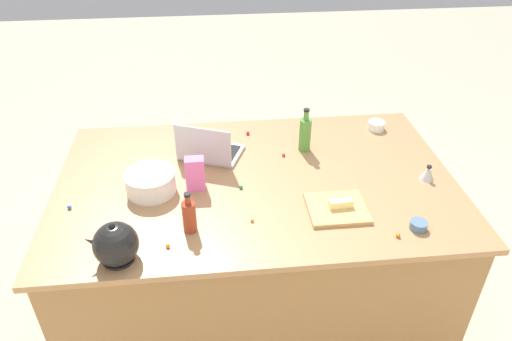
# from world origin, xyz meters

# --- Properties ---
(ground_plane) EXTENTS (12.00, 12.00, 0.00)m
(ground_plane) POSITION_xyz_m (0.00, 0.00, 0.00)
(ground_plane) COLOR #B7A88E
(island_counter) EXTENTS (1.97, 1.23, 0.90)m
(island_counter) POSITION_xyz_m (0.00, 0.00, 0.45)
(island_counter) COLOR olive
(island_counter) RESTS_ON ground
(laptop) EXTENTS (0.37, 0.33, 0.22)m
(laptop) POSITION_xyz_m (0.23, -0.22, 0.95)
(laptop) COLOR #B7B7BC
(laptop) RESTS_ON island_counter
(mixing_bowl_large) EXTENTS (0.24, 0.24, 0.11)m
(mixing_bowl_large) POSITION_xyz_m (0.51, 0.05, 0.96)
(mixing_bowl_large) COLOR white
(mixing_bowl_large) RESTS_ON island_counter
(bottle_soy) EXTENTS (0.06, 0.06, 0.20)m
(bottle_soy) POSITION_xyz_m (0.32, 0.35, 0.98)
(bottle_soy) COLOR maroon
(bottle_soy) RESTS_ON island_counter
(bottle_olive) EXTENTS (0.06, 0.06, 0.25)m
(bottle_olive) POSITION_xyz_m (-0.29, -0.25, 1.00)
(bottle_olive) COLOR #4C8C38
(bottle_olive) RESTS_ON island_counter
(kettle) EXTENTS (0.21, 0.18, 0.20)m
(kettle) POSITION_xyz_m (0.61, 0.50, 0.98)
(kettle) COLOR black
(kettle) RESTS_ON island_counter
(cutting_board) EXTENTS (0.27, 0.24, 0.02)m
(cutting_board) POSITION_xyz_m (-0.34, 0.28, 0.91)
(cutting_board) COLOR tan
(cutting_board) RESTS_ON island_counter
(butter_stick_left) EXTENTS (0.11, 0.04, 0.04)m
(butter_stick_left) POSITION_xyz_m (-0.35, 0.28, 0.94)
(butter_stick_left) COLOR #F4E58C
(butter_stick_left) RESTS_ON cutting_board
(ramekin_small) EXTENTS (0.10, 0.10, 0.05)m
(ramekin_small) POSITION_xyz_m (-0.75, -0.43, 0.92)
(ramekin_small) COLOR white
(ramekin_small) RESTS_ON island_counter
(ramekin_medium) EXTENTS (0.07, 0.07, 0.04)m
(ramekin_medium) POSITION_xyz_m (-0.66, 0.45, 0.92)
(ramekin_medium) COLOR slate
(ramekin_medium) RESTS_ON island_counter
(kitchen_timer) EXTENTS (0.07, 0.07, 0.08)m
(kitchen_timer) POSITION_xyz_m (-0.85, 0.09, 0.94)
(kitchen_timer) COLOR #B2B2B7
(kitchen_timer) RESTS_ON island_counter
(candy_bag) EXTENTS (0.09, 0.06, 0.17)m
(candy_bag) POSITION_xyz_m (0.30, 0.05, 0.99)
(candy_bag) COLOR pink
(candy_bag) RESTS_ON island_counter
(candy_0) EXTENTS (0.02, 0.02, 0.02)m
(candy_0) POSITION_xyz_m (0.08, 0.07, 0.91)
(candy_0) COLOR green
(candy_0) RESTS_ON island_counter
(candy_1) EXTENTS (0.01, 0.01, 0.01)m
(candy_1) POSITION_xyz_m (0.05, 0.33, 0.91)
(candy_1) COLOR orange
(candy_1) RESTS_ON island_counter
(candy_2) EXTENTS (0.02, 0.02, 0.02)m
(candy_2) POSITION_xyz_m (-0.55, 0.49, 0.91)
(candy_2) COLOR orange
(candy_2) RESTS_ON island_counter
(candy_3) EXTENTS (0.02, 0.02, 0.02)m
(candy_3) POSITION_xyz_m (0.87, 0.15, 0.91)
(candy_3) COLOR blue
(candy_3) RESTS_ON island_counter
(candy_4) EXTENTS (0.02, 0.02, 0.02)m
(candy_4) POSITION_xyz_m (0.41, 0.45, 0.91)
(candy_4) COLOR orange
(candy_4) RESTS_ON island_counter
(candy_5) EXTENTS (0.01, 0.01, 0.01)m
(candy_5) POSITION_xyz_m (0.58, 0.45, 0.91)
(candy_5) COLOR orange
(candy_5) RESTS_ON island_counter
(candy_6) EXTENTS (0.02, 0.02, 0.02)m
(candy_6) POSITION_xyz_m (0.29, -0.23, 0.91)
(candy_6) COLOR yellow
(candy_6) RESTS_ON island_counter
(candy_7) EXTENTS (0.02, 0.02, 0.02)m
(candy_7) POSITION_xyz_m (-0.17, -0.19, 0.91)
(candy_7) COLOR red
(candy_7) RESTS_ON island_counter
(candy_8) EXTENTS (0.02, 0.02, 0.02)m
(candy_8) POSITION_xyz_m (-0.00, -0.45, 0.91)
(candy_8) COLOR red
(candy_8) RESTS_ON island_counter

